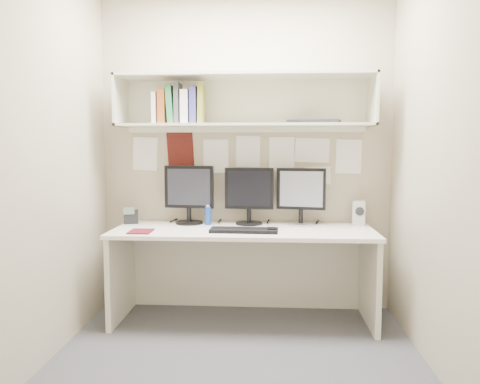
# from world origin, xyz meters

# --- Properties ---
(floor) EXTENTS (2.40, 2.00, 0.01)m
(floor) POSITION_xyz_m (0.00, 0.00, 0.00)
(floor) COLOR #444348
(floor) RESTS_ON ground
(wall_back) EXTENTS (2.40, 0.02, 2.60)m
(wall_back) POSITION_xyz_m (0.00, 1.00, 1.30)
(wall_back) COLOR tan
(wall_back) RESTS_ON ground
(wall_front) EXTENTS (2.40, 0.02, 2.60)m
(wall_front) POSITION_xyz_m (0.00, -1.00, 1.30)
(wall_front) COLOR tan
(wall_front) RESTS_ON ground
(wall_left) EXTENTS (0.02, 2.00, 2.60)m
(wall_left) POSITION_xyz_m (-1.20, 0.00, 1.30)
(wall_left) COLOR tan
(wall_left) RESTS_ON ground
(wall_right) EXTENTS (0.02, 2.00, 2.60)m
(wall_right) POSITION_xyz_m (1.20, 0.00, 1.30)
(wall_right) COLOR tan
(wall_right) RESTS_ON ground
(desk) EXTENTS (2.00, 0.70, 0.73)m
(desk) POSITION_xyz_m (0.00, 0.65, 0.37)
(desk) COLOR white
(desk) RESTS_ON floor
(overhead_hutch) EXTENTS (2.00, 0.38, 0.40)m
(overhead_hutch) POSITION_xyz_m (0.00, 0.86, 1.72)
(overhead_hutch) COLOR beige
(overhead_hutch) RESTS_ON wall_back
(pinned_papers) EXTENTS (1.92, 0.01, 0.48)m
(pinned_papers) POSITION_xyz_m (0.00, 0.99, 1.25)
(pinned_papers) COLOR white
(pinned_papers) RESTS_ON wall_back
(monitor_left) EXTENTS (0.41, 0.22, 0.48)m
(monitor_left) POSITION_xyz_m (-0.46, 0.87, 0.99)
(monitor_left) COLOR black
(monitor_left) RESTS_ON desk
(monitor_center) EXTENTS (0.40, 0.22, 0.46)m
(monitor_center) POSITION_xyz_m (0.03, 0.87, 0.98)
(monitor_center) COLOR black
(monitor_center) RESTS_ON desk
(monitor_right) EXTENTS (0.39, 0.22, 0.46)m
(monitor_right) POSITION_xyz_m (0.45, 0.87, 0.98)
(monitor_right) COLOR #A5A5AA
(monitor_right) RESTS_ON desk
(keyboard) EXTENTS (0.51, 0.20, 0.02)m
(keyboard) POSITION_xyz_m (0.01, 0.51, 0.74)
(keyboard) COLOR black
(keyboard) RESTS_ON desk
(mouse) EXTENTS (0.07, 0.11, 0.03)m
(mouse) POSITION_xyz_m (0.22, 0.52, 0.75)
(mouse) COLOR black
(mouse) RESTS_ON desk
(speaker) EXTENTS (0.11, 0.11, 0.20)m
(speaker) POSITION_xyz_m (0.92, 0.88, 0.83)
(speaker) COLOR #B4B4B0
(speaker) RESTS_ON desk
(blue_bottle) EXTENTS (0.05, 0.05, 0.16)m
(blue_bottle) POSITION_xyz_m (-0.30, 0.82, 0.81)
(blue_bottle) COLOR #163C97
(blue_bottle) RESTS_ON desk
(maroon_notebook) EXTENTS (0.17, 0.20, 0.01)m
(maroon_notebook) POSITION_xyz_m (-0.75, 0.45, 0.74)
(maroon_notebook) COLOR maroon
(maroon_notebook) RESTS_ON desk
(desk_phone) EXTENTS (0.14, 0.13, 0.14)m
(desk_phone) POSITION_xyz_m (-0.94, 0.84, 0.79)
(desk_phone) COLOR black
(desk_phone) RESTS_ON desk
(book_stack) EXTENTS (0.40, 0.20, 0.32)m
(book_stack) POSITION_xyz_m (-0.51, 0.79, 1.68)
(book_stack) COLOR white
(book_stack) RESTS_ON overhead_hutch
(hutch_tray) EXTENTS (0.43, 0.25, 0.03)m
(hutch_tray) POSITION_xyz_m (0.54, 0.80, 1.55)
(hutch_tray) COLOR black
(hutch_tray) RESTS_ON overhead_hutch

